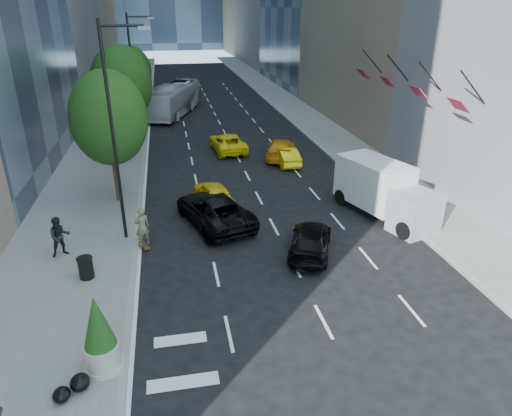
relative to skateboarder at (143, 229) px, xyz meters
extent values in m
plane|color=black|center=(5.60, -3.00, -0.97)|extent=(160.00, 160.00, 0.00)
cube|color=slate|center=(-3.40, 27.00, -0.89)|extent=(6.00, 120.00, 0.15)
cube|color=slate|center=(15.60, 27.00, -0.89)|extent=(4.00, 120.00, 0.15)
cylinder|color=black|center=(-0.90, 1.00, 4.18)|extent=(0.16, 0.16, 10.00)
cylinder|color=black|center=(0.00, 1.00, 8.88)|extent=(1.80, 0.12, 0.12)
cube|color=#99998C|center=(0.90, 1.00, 8.78)|extent=(0.50, 0.22, 0.15)
cylinder|color=black|center=(-0.90, 19.00, 4.18)|extent=(0.16, 0.16, 10.00)
cylinder|color=black|center=(0.00, 19.00, 8.88)|extent=(1.80, 0.12, 0.12)
cube|color=#99998C|center=(0.90, 19.00, 8.78)|extent=(0.50, 0.22, 0.15)
cylinder|color=#331E13|center=(-1.60, 6.00, 0.76)|extent=(0.30, 0.30, 3.15)
ellipsoid|color=#0F350E|center=(-1.60, 6.00, 4.01)|extent=(4.20, 4.20, 5.25)
cylinder|color=#331E13|center=(-1.60, 16.00, 0.87)|extent=(0.30, 0.30, 3.38)
ellipsoid|color=#0F350E|center=(-1.60, 16.00, 4.36)|extent=(4.50, 4.50, 5.62)
cylinder|color=#331E13|center=(-1.60, 29.00, 0.65)|extent=(0.30, 0.30, 2.93)
ellipsoid|color=#0F350E|center=(-1.60, 29.00, 3.67)|extent=(3.90, 3.90, 4.88)
cylinder|color=black|center=(-0.80, 37.00, 1.78)|extent=(0.14, 0.14, 5.20)
imported|color=black|center=(-0.80, 37.00, 3.38)|extent=(2.48, 0.53, 1.00)
cylinder|color=black|center=(16.75, 1.00, 5.88)|extent=(1.75, 0.08, 1.75)
cube|color=#9F243C|center=(16.10, 1.00, 5.03)|extent=(0.64, 1.30, 0.64)
cylinder|color=black|center=(16.75, 5.00, 5.88)|extent=(1.75, 0.08, 1.75)
cube|color=#9F243C|center=(16.10, 5.00, 5.03)|extent=(0.64, 1.30, 0.64)
cylinder|color=black|center=(16.75, 9.00, 5.88)|extent=(1.75, 0.08, 1.75)
cube|color=#9F243C|center=(16.10, 9.00, 5.03)|extent=(0.64, 1.30, 0.64)
cylinder|color=black|center=(16.75, 13.00, 5.88)|extent=(1.75, 0.08, 1.75)
cube|color=#9F243C|center=(16.10, 13.00, 5.03)|extent=(0.64, 1.30, 0.64)
imported|color=brown|center=(0.00, 0.00, 0.00)|extent=(0.82, 0.69, 1.93)
imported|color=black|center=(3.60, 2.00, -0.16)|extent=(4.27, 6.32, 1.61)
imported|color=black|center=(7.63, -2.00, -0.33)|extent=(3.30, 4.74, 1.27)
imported|color=yellow|center=(3.83, 4.66, -0.30)|extent=(2.36, 4.14, 1.33)
imported|color=yellow|center=(9.80, 11.00, -0.34)|extent=(1.43, 3.84, 1.25)
imported|color=yellow|center=(6.10, 15.00, -0.27)|extent=(2.75, 5.20, 1.39)
imported|color=orange|center=(9.80, 12.50, -0.26)|extent=(3.38, 5.22, 1.41)
imported|color=silver|center=(2.40, 29.47, 0.63)|extent=(6.27, 11.68, 3.18)
cube|color=silver|center=(12.47, 2.04, 0.72)|extent=(3.36, 4.66, 2.46)
cube|color=gray|center=(13.41, -0.91, 0.08)|extent=(2.55, 2.38, 2.10)
cylinder|color=black|center=(12.61, -1.55, -0.51)|extent=(0.58, 0.97, 0.91)
cylinder|color=black|center=(14.43, -0.97, -0.51)|extent=(0.58, 0.97, 0.91)
cylinder|color=black|center=(11.11, 3.14, -0.51)|extent=(0.58, 0.97, 0.91)
cylinder|color=black|center=(12.93, 3.72, -0.51)|extent=(0.58, 0.97, 0.91)
imported|color=black|center=(-3.62, -0.28, 0.13)|extent=(1.10, 0.98, 1.88)
imported|color=black|center=(-3.34, 15.00, 0.13)|extent=(1.14, 0.54, 1.89)
cylinder|color=black|center=(-2.26, -2.48, -0.36)|extent=(0.60, 0.60, 0.90)
cylinder|color=#B3A994|center=(-1.00, -8.00, -0.37)|extent=(1.10, 1.10, 0.88)
cone|color=#0F350E|center=(-1.00, -8.00, 0.95)|extent=(0.99, 0.99, 1.76)
ellipsoid|color=black|center=(-1.59, -8.82, -0.57)|extent=(0.58, 0.64, 0.49)
ellipsoid|color=black|center=(-2.05, -9.18, -0.60)|extent=(0.51, 0.56, 0.43)
camera|label=1|loc=(1.56, -19.85, 9.61)|focal=32.00mm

